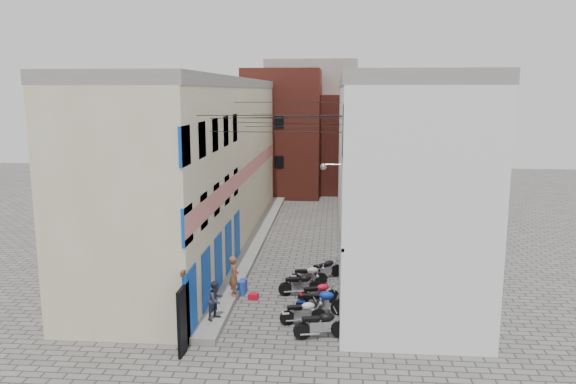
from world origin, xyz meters
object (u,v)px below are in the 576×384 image
(person_a, at_px, (234,276))
(water_jug_far, at_px, (244,285))
(motorcycle_a, at_px, (321,323))
(motorcycle_f, at_px, (308,274))
(motorcycle_d, at_px, (318,292))
(motorcycle_c, at_px, (321,300))
(motorcycle_b, at_px, (303,311))
(person_b, at_px, (216,300))
(red_crate, at_px, (253,296))
(motorcycle_g, at_px, (326,268))
(water_jug_near, at_px, (241,288))
(motorcycle_e, at_px, (301,283))

(person_a, bearing_deg, water_jug_far, -24.75)
(motorcycle_a, distance_m, motorcycle_f, 5.32)
(motorcycle_a, bearing_deg, motorcycle_d, 171.73)
(motorcycle_a, distance_m, person_a, 4.79)
(motorcycle_c, xyz_separation_m, water_jug_far, (-3.32, 2.24, -0.30))
(water_jug_far, bearing_deg, motorcycle_b, -49.42)
(motorcycle_b, xyz_separation_m, motorcycle_f, (-0.02, 4.11, -0.00))
(motorcycle_a, bearing_deg, water_jug_far, -153.55)
(motorcycle_a, relative_size, person_b, 1.35)
(motorcycle_f, xyz_separation_m, water_jug_far, (-2.68, -0.96, -0.23))
(motorcycle_b, distance_m, red_crate, 3.13)
(motorcycle_g, distance_m, red_crate, 3.99)
(motorcycle_b, distance_m, motorcycle_d, 2.04)
(water_jug_near, bearing_deg, motorcycle_c, -28.84)
(motorcycle_b, relative_size, red_crate, 4.35)
(motorcycle_c, xyz_separation_m, water_jug_near, (-3.36, 1.85, -0.28))
(person_a, bearing_deg, person_b, 159.21)
(person_b, distance_m, water_jug_near, 3.22)
(motorcycle_g, bearing_deg, person_b, -73.86)
(motorcycle_d, bearing_deg, motorcycle_f, 174.67)
(motorcycle_f, bearing_deg, motorcycle_b, -10.10)
(motorcycle_c, height_order, water_jug_near, motorcycle_c)
(water_jug_near, height_order, water_jug_far, water_jug_near)
(motorcycle_c, distance_m, person_a, 3.71)
(water_jug_near, distance_m, water_jug_far, 0.40)
(motorcycle_b, relative_size, motorcycle_f, 1.00)
(person_a, bearing_deg, motorcycle_f, -69.20)
(motorcycle_d, xyz_separation_m, red_crate, (-2.64, 0.26, -0.37))
(person_a, bearing_deg, water_jug_near, -26.85)
(motorcycle_e, height_order, motorcycle_f, motorcycle_e)
(person_b, bearing_deg, motorcycle_d, -28.73)
(motorcycle_c, distance_m, water_jug_near, 3.84)
(motorcycle_e, bearing_deg, motorcycle_d, 29.04)
(motorcycle_b, relative_size, motorcycle_c, 0.88)
(motorcycle_e, xyz_separation_m, motorcycle_g, (0.99, 2.13, -0.02))
(motorcycle_f, distance_m, red_crate, 2.86)
(motorcycle_f, distance_m, water_jug_far, 2.86)
(motorcycle_b, distance_m, motorcycle_c, 1.10)
(motorcycle_a, height_order, motorcycle_c, motorcycle_c)
(person_a, bearing_deg, motorcycle_a, -147.14)
(person_a, bearing_deg, motorcycle_g, -65.77)
(motorcycle_a, relative_size, person_a, 1.18)
(motorcycle_a, bearing_deg, red_crate, -151.92)
(water_jug_near, xyz_separation_m, water_jug_far, (0.04, 0.40, -0.02))
(water_jug_far, bearing_deg, motorcycle_f, 19.73)
(motorcycle_a, xyz_separation_m, motorcycle_b, (-0.68, 1.16, -0.06))
(motorcycle_f, distance_m, motorcycle_g, 1.15)
(motorcycle_b, bearing_deg, motorcycle_g, 157.10)
(motorcycle_d, distance_m, motorcycle_f, 2.19)
(motorcycle_c, bearing_deg, person_a, -109.59)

